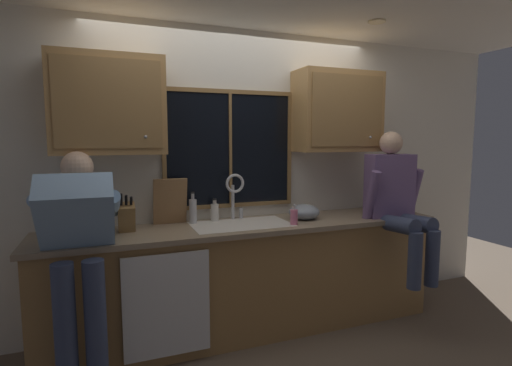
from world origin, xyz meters
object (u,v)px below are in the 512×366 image
at_px(person_sitting_on_counter, 397,198).
at_px(bottle_tall_clear, 193,210).
at_px(cutting_board, 170,201).
at_px(person_standing, 78,244).
at_px(mixing_bowl, 304,212).
at_px(knife_block, 127,218).
at_px(bottle_green_glass, 215,212).
at_px(soap_dispenser, 294,217).

distance_m(person_sitting_on_counter, bottle_tall_clear, 1.76).
distance_m(person_sitting_on_counter, cutting_board, 1.94).
height_order(person_standing, person_sitting_on_counter, person_sitting_on_counter).
bearing_deg(person_standing, mixing_bowl, 9.89).
xyz_separation_m(person_sitting_on_counter, cutting_board, (-1.88, 0.48, 0.00)).
height_order(knife_block, bottle_green_glass, knife_block).
bearing_deg(bottle_green_glass, mixing_bowl, -14.34).
xyz_separation_m(person_standing, mixing_bowl, (1.78, 0.31, 0.03)).
relative_size(cutting_board, soap_dispenser, 2.24).
height_order(soap_dispenser, bottle_green_glass, bottle_green_glass).
distance_m(person_sitting_on_counter, knife_block, 2.25).
bearing_deg(soap_dispenser, cutting_board, 158.24).
distance_m(person_standing, bottle_tall_clear, 0.97).
bearing_deg(cutting_board, mixing_bowl, -10.02).
bearing_deg(mixing_bowl, person_standing, -170.11).
distance_m(bottle_green_glass, bottle_tall_clear, 0.20).
height_order(soap_dispenser, bottle_tall_clear, bottle_tall_clear).
bearing_deg(person_standing, person_sitting_on_counter, 0.65).
bearing_deg(mixing_bowl, person_sitting_on_counter, -20.41).
height_order(mixing_bowl, bottle_tall_clear, bottle_tall_clear).
height_order(person_sitting_on_counter, mixing_bowl, person_sitting_on_counter).
relative_size(person_sitting_on_counter, bottle_green_glass, 6.54).
xyz_separation_m(person_standing, person_sitting_on_counter, (2.54, 0.03, 0.15)).
bearing_deg(mixing_bowl, knife_block, 178.08).
distance_m(knife_block, bottle_tall_clear, 0.54).
height_order(knife_block, mixing_bowl, knife_block).
bearing_deg(bottle_tall_clear, person_sitting_on_counter, -14.69).
distance_m(soap_dispenser, bottle_tall_clear, 0.83).
xyz_separation_m(knife_block, bottle_green_glass, (0.72, 0.14, -0.03)).
bearing_deg(bottle_green_glass, person_standing, -153.98).
relative_size(person_standing, bottle_tall_clear, 5.84).
xyz_separation_m(bottle_green_glass, bottle_tall_clear, (-0.19, -0.03, 0.03)).
distance_m(person_standing, cutting_board, 0.85).
bearing_deg(bottle_tall_clear, cutting_board, 169.16).
bearing_deg(knife_block, soap_dispenser, -9.92).
distance_m(person_sitting_on_counter, soap_dispenser, 0.96).
height_order(person_standing, cutting_board, person_standing).
relative_size(mixing_bowl, bottle_green_glass, 1.39).
xyz_separation_m(mixing_bowl, soap_dispenser, (-0.19, -0.18, 0.01)).
bearing_deg(knife_block, bottle_green_glass, 11.25).
height_order(cutting_board, mixing_bowl, cutting_board).
xyz_separation_m(person_standing, bottle_tall_clear, (0.84, 0.47, 0.08)).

